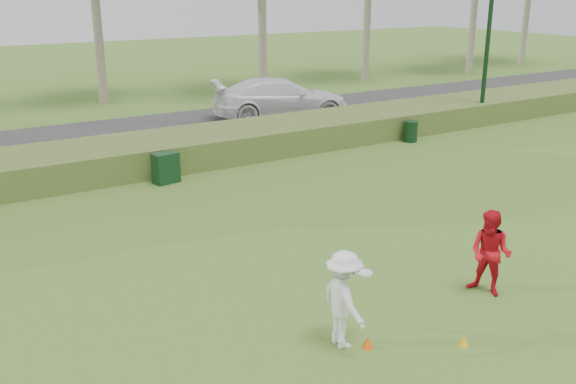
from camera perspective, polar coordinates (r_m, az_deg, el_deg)
ground at (r=11.66m, az=10.70°, el=-11.30°), size 120.00×120.00×0.00m
reed_strip at (r=21.24m, az=-11.55°, el=3.48°), size 80.00×3.00×0.90m
park_road at (r=25.96m, az=-15.47°, el=4.87°), size 80.00×6.00×0.06m
player_white at (r=10.47m, az=4.99°, el=-9.49°), size 0.89×1.12×1.65m
player_red at (r=12.68m, az=17.56°, el=-5.21°), size 0.86×0.97×1.66m
cone_orange at (r=10.78m, az=7.09°, el=-13.12°), size 0.19×0.19×0.20m
cone_yellow at (r=11.13m, az=15.35°, el=-12.56°), size 0.19×0.19×0.21m
utility_cabinet at (r=19.33m, az=-10.80°, el=2.11°), size 0.79×0.57×0.91m
trash_bin at (r=24.52m, az=10.83°, el=5.32°), size 0.58×0.58×0.78m
car_right at (r=28.12m, az=-0.61°, el=8.33°), size 6.34×4.10×1.71m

